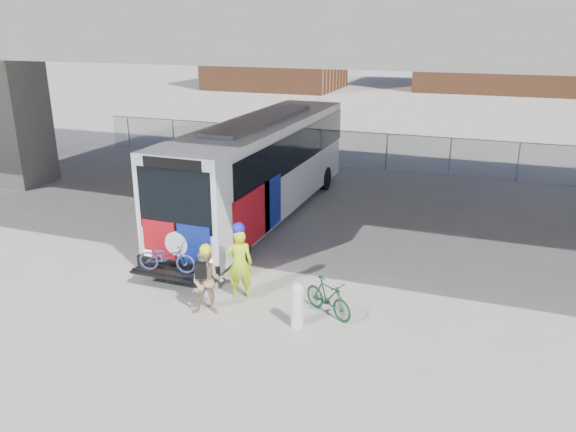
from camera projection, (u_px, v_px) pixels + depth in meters
The scene contains 9 objects.
ground at pixel (278, 257), 17.41m from camera, with size 160.00×160.00×0.00m, color #9E9991.
bus at pixel (262, 161), 20.52m from camera, with size 2.67×12.95×3.69m.
overpass at pixel (320, 34), 18.84m from camera, with size 40.00×16.00×7.95m.
chainlink_fence at pixel (367, 140), 27.58m from camera, with size 30.00×0.06×30.00m.
brick_buildings at pixel (459, 39), 57.98m from camera, with size 54.00×22.00×12.00m.
bollard at pixel (297, 304), 13.20m from camera, with size 0.30×0.30×1.14m.
cyclist_hivis at pixel (239, 261), 14.60m from camera, with size 0.81×0.70×2.06m.
cyclist_tan at pixel (207, 281), 13.76m from camera, with size 0.99×0.89×1.84m.
bike_parked at pixel (328, 297), 13.81m from camera, with size 0.44×1.57×0.95m, color #154229.
Camera 1 is at (5.93, -14.93, 6.84)m, focal length 35.00 mm.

